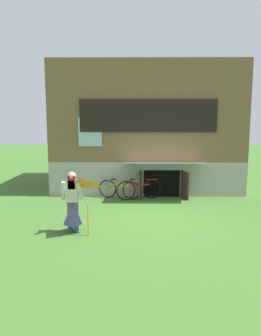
% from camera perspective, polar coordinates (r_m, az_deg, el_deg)
% --- Properties ---
extents(ground_plane, '(60.00, 60.00, 0.00)m').
position_cam_1_polar(ground_plane, '(9.85, 3.81, -9.19)').
color(ground_plane, '#3D6B28').
extents(log_house, '(7.79, 6.67, 5.30)m').
position_cam_1_polar(log_house, '(15.15, 2.68, 7.24)').
color(log_house, '#9E998E').
rests_on(log_house, ground_plane).
extents(person, '(0.61, 0.53, 1.65)m').
position_cam_1_polar(person, '(8.78, -10.25, -6.79)').
color(person, '#474C75').
rests_on(person, ground_plane).
extents(kite, '(0.87, 0.94, 1.44)m').
position_cam_1_polar(kite, '(8.11, -9.05, -4.18)').
color(kite, orange).
rests_on(kite, ground_plane).
extents(bicycle_red, '(1.71, 0.55, 0.81)m').
position_cam_1_polar(bicycle_red, '(12.17, 1.51, -3.81)').
color(bicycle_red, black).
rests_on(bicycle_red, ground_plane).
extents(bicycle_yellow, '(1.62, 0.54, 0.77)m').
position_cam_1_polar(bicycle_yellow, '(12.28, -2.00, -3.78)').
color(bicycle_yellow, black).
rests_on(bicycle_yellow, ground_plane).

